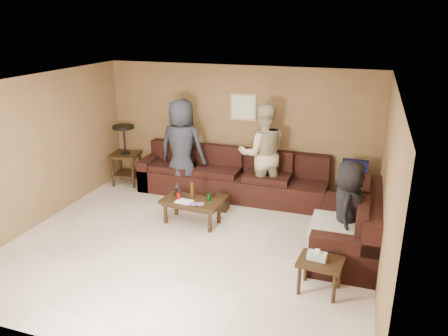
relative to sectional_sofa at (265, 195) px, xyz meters
name	(u,v)px	position (x,y,z in m)	size (l,w,h in m)	color
room	(189,141)	(-0.81, -1.52, 1.34)	(5.60, 5.50, 2.50)	beige
sectional_sofa	(265,195)	(0.00, 0.00, 0.00)	(4.65, 2.90, 0.97)	black
coffee_table	(192,203)	(-1.08, -0.85, 0.04)	(1.06, 0.59, 0.71)	#301F10
end_table_left	(125,154)	(-3.11, 0.46, 0.33)	(0.64, 0.64, 1.26)	#301F10
side_table_right	(320,264)	(1.22, -2.16, 0.07)	(0.59, 0.50, 0.60)	#301F10
waste_bin	(222,203)	(-0.77, -0.18, -0.19)	(0.23, 0.23, 0.28)	#301F10
wall_art	(243,107)	(-0.71, 0.96, 1.37)	(0.52, 0.04, 0.52)	tan
person_left	(182,148)	(-1.77, 0.36, 0.62)	(0.93, 0.60, 1.90)	#292E39
person_middle	(262,154)	(-0.19, 0.47, 0.62)	(0.92, 0.72, 1.90)	#BEB18D
person_right	(348,211)	(1.47, -1.18, 0.42)	(0.73, 0.48, 1.50)	black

